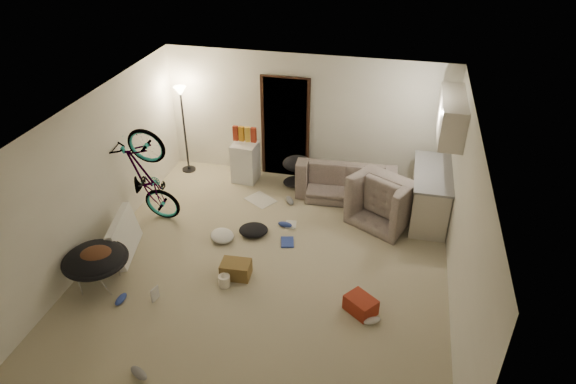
% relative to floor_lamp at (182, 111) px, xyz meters
% --- Properties ---
extents(floor, '(5.50, 6.00, 0.02)m').
position_rel_floor_lamp_xyz_m(floor, '(2.40, -2.65, -1.32)').
color(floor, '#B6AC8C').
rests_on(floor, ground).
extents(ceiling, '(5.50, 6.00, 0.02)m').
position_rel_floor_lamp_xyz_m(ceiling, '(2.40, -2.65, 1.20)').
color(ceiling, white).
rests_on(ceiling, wall_back).
extents(wall_back, '(5.50, 0.02, 2.50)m').
position_rel_floor_lamp_xyz_m(wall_back, '(2.40, 0.36, -0.06)').
color(wall_back, white).
rests_on(wall_back, floor).
extents(wall_front, '(5.50, 0.02, 2.50)m').
position_rel_floor_lamp_xyz_m(wall_front, '(2.40, -5.66, -0.06)').
color(wall_front, white).
rests_on(wall_front, floor).
extents(wall_left, '(0.02, 6.00, 2.50)m').
position_rel_floor_lamp_xyz_m(wall_left, '(-0.36, -2.65, -0.06)').
color(wall_left, white).
rests_on(wall_left, floor).
extents(wall_right, '(0.02, 6.00, 2.50)m').
position_rel_floor_lamp_xyz_m(wall_right, '(5.16, -2.65, -0.06)').
color(wall_right, white).
rests_on(wall_right, floor).
extents(doorway, '(0.85, 0.10, 2.04)m').
position_rel_floor_lamp_xyz_m(doorway, '(2.00, 0.32, -0.29)').
color(doorway, black).
rests_on(doorway, floor).
extents(door_trim, '(0.97, 0.04, 2.10)m').
position_rel_floor_lamp_xyz_m(door_trim, '(2.00, 0.29, -0.29)').
color(door_trim, '#311B11').
rests_on(door_trim, floor).
extents(floor_lamp, '(0.28, 0.28, 1.81)m').
position_rel_floor_lamp_xyz_m(floor_lamp, '(0.00, 0.00, 0.00)').
color(floor_lamp, black).
rests_on(floor_lamp, floor).
extents(kitchen_counter, '(0.60, 1.50, 0.88)m').
position_rel_floor_lamp_xyz_m(kitchen_counter, '(4.83, -0.65, -0.87)').
color(kitchen_counter, beige).
rests_on(kitchen_counter, floor).
extents(counter_top, '(0.64, 1.54, 0.04)m').
position_rel_floor_lamp_xyz_m(counter_top, '(4.83, -0.65, -0.41)').
color(counter_top, gray).
rests_on(counter_top, kitchen_counter).
extents(kitchen_uppers, '(0.38, 1.40, 0.65)m').
position_rel_floor_lamp_xyz_m(kitchen_uppers, '(4.96, -0.65, 0.64)').
color(kitchen_uppers, beige).
rests_on(kitchen_uppers, wall_right).
extents(sofa, '(1.88, 0.81, 0.54)m').
position_rel_floor_lamp_xyz_m(sofa, '(3.30, -0.20, -1.04)').
color(sofa, '#363E36').
rests_on(sofa, floor).
extents(armchair, '(1.37, 1.32, 0.68)m').
position_rel_floor_lamp_xyz_m(armchair, '(4.18, -0.83, -0.96)').
color(armchair, '#363E36').
rests_on(armchair, floor).
extents(bicycle, '(1.92, 0.88, 1.10)m').
position_rel_floor_lamp_xyz_m(bicycle, '(0.10, -1.89, -0.81)').
color(bicycle, black).
rests_on(bicycle, floor).
extents(book_asset, '(0.26, 0.22, 0.02)m').
position_rel_floor_lamp_xyz_m(book_asset, '(1.01, -3.81, -1.30)').
color(book_asset, maroon).
rests_on(book_asset, floor).
extents(mini_fridge, '(0.49, 0.49, 0.79)m').
position_rel_floor_lamp_xyz_m(mini_fridge, '(1.28, -0.10, -0.91)').
color(mini_fridge, white).
rests_on(mini_fridge, floor).
extents(snack_box_0, '(0.10, 0.07, 0.30)m').
position_rel_floor_lamp_xyz_m(snack_box_0, '(1.11, -0.10, -0.31)').
color(snack_box_0, maroon).
rests_on(snack_box_0, mini_fridge).
extents(snack_box_1, '(0.11, 0.08, 0.30)m').
position_rel_floor_lamp_xyz_m(snack_box_1, '(1.23, -0.10, -0.31)').
color(snack_box_1, '#C27A18').
rests_on(snack_box_1, mini_fridge).
extents(snack_box_2, '(0.12, 0.10, 0.30)m').
position_rel_floor_lamp_xyz_m(snack_box_2, '(1.35, -0.10, -0.31)').
color(snack_box_2, gold).
rests_on(snack_box_2, mini_fridge).
extents(snack_box_3, '(0.10, 0.07, 0.30)m').
position_rel_floor_lamp_xyz_m(snack_box_3, '(1.47, -0.10, -0.31)').
color(snack_box_3, maroon).
rests_on(snack_box_3, mini_fridge).
extents(saucer_chair, '(0.94, 0.94, 0.67)m').
position_rel_floor_lamp_xyz_m(saucer_chair, '(0.10, -3.63, -0.91)').
color(saucer_chair, silver).
rests_on(saucer_chair, floor).
extents(hoodie, '(0.61, 0.58, 0.22)m').
position_rel_floor_lamp_xyz_m(hoodie, '(0.15, -3.66, -0.71)').
color(hoodie, '#532F1C').
rests_on(hoodie, saucer_chair).
extents(sofa_drape, '(0.65, 0.57, 0.28)m').
position_rel_floor_lamp_xyz_m(sofa_drape, '(2.35, -0.20, -0.77)').
color(sofa_drape, black).
rests_on(sofa_drape, sofa).
extents(tv_box, '(0.47, 1.03, 0.67)m').
position_rel_floor_lamp_xyz_m(tv_box, '(0.10, -2.82, -0.98)').
color(tv_box, silver).
rests_on(tv_box, floor).
extents(drink_case_a, '(0.46, 0.34, 0.25)m').
position_rel_floor_lamp_xyz_m(drink_case_a, '(2.00, -2.97, -1.18)').
color(drink_case_a, brown).
rests_on(drink_case_a, floor).
extents(drink_case_b, '(0.52, 0.50, 0.24)m').
position_rel_floor_lamp_xyz_m(drink_case_b, '(3.93, -3.30, -1.19)').
color(drink_case_b, maroon).
rests_on(drink_case_b, floor).
extents(juicer, '(0.18, 0.18, 0.25)m').
position_rel_floor_lamp_xyz_m(juicer, '(1.90, -3.22, -1.20)').
color(juicer, white).
rests_on(juicer, floor).
extents(newspaper, '(0.66, 0.62, 0.01)m').
position_rel_floor_lamp_xyz_m(newspaper, '(1.78, -0.79, -1.30)').
color(newspaper, silver).
rests_on(newspaper, floor).
extents(book_blue, '(0.27, 0.33, 0.03)m').
position_rel_floor_lamp_xyz_m(book_blue, '(2.57, -1.99, -1.29)').
color(book_blue, '#2B409B').
rests_on(book_blue, floor).
extents(book_white, '(0.21, 0.26, 0.02)m').
position_rel_floor_lamp_xyz_m(book_white, '(2.52, -1.47, -1.30)').
color(book_white, silver).
rests_on(book_white, floor).
extents(shoe_0, '(0.27, 0.13, 0.10)m').
position_rel_floor_lamp_xyz_m(shoe_0, '(2.43, -1.54, -1.26)').
color(shoe_0, '#2B409B').
rests_on(shoe_0, floor).
extents(shoe_1, '(0.25, 0.31, 0.11)m').
position_rel_floor_lamp_xyz_m(shoe_1, '(2.34, -0.77, -1.25)').
color(shoe_1, slate).
rests_on(shoe_1, floor).
extents(shoe_2, '(0.12, 0.26, 0.09)m').
position_rel_floor_lamp_xyz_m(shoe_2, '(0.56, -3.88, -1.26)').
color(shoe_2, '#2B409B').
rests_on(shoe_2, floor).
extents(shoe_3, '(0.31, 0.23, 0.11)m').
position_rel_floor_lamp_xyz_m(shoe_3, '(1.42, -5.01, -1.25)').
color(shoe_3, slate).
rests_on(shoe_3, floor).
extents(shoe_4, '(0.27, 0.22, 0.09)m').
position_rel_floor_lamp_xyz_m(shoe_4, '(4.11, -3.49, -1.26)').
color(shoe_4, white).
rests_on(shoe_4, floor).
extents(clothes_lump_a, '(0.58, 0.52, 0.16)m').
position_rel_floor_lamp_xyz_m(clothes_lump_a, '(1.95, -1.87, -1.23)').
color(clothes_lump_a, black).
rests_on(clothes_lump_a, floor).
extents(clothes_lump_b, '(0.61, 0.59, 0.14)m').
position_rel_floor_lamp_xyz_m(clothes_lump_b, '(2.29, -0.10, -1.24)').
color(clothes_lump_b, black).
rests_on(clothes_lump_b, floor).
extents(clothes_lump_c, '(0.58, 0.58, 0.14)m').
position_rel_floor_lamp_xyz_m(clothes_lump_c, '(1.48, -2.13, -1.24)').
color(clothes_lump_c, silver).
rests_on(clothes_lump_c, floor).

